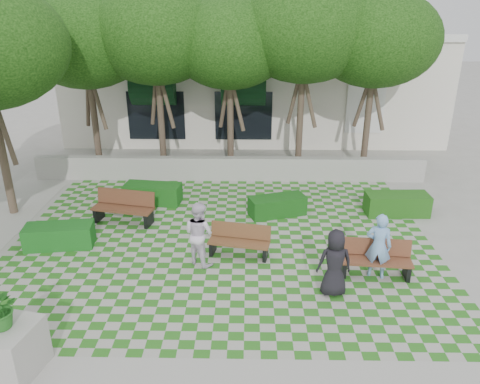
{
  "coord_description": "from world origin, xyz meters",
  "views": [
    {
      "loc": [
        0.73,
        -10.89,
        6.48
      ],
      "look_at": [
        0.5,
        1.5,
        1.4
      ],
      "focal_mm": 35.0,
      "sensor_mm": 36.0,
      "label": 1
    }
  ],
  "objects_px": {
    "hedge_midleft": "(153,194)",
    "person_blue": "(378,246)",
    "bench_west": "(124,208)",
    "hedge_midright": "(277,206)",
    "hedge_west": "(59,236)",
    "hedge_east": "(397,204)",
    "person_dark": "(335,263)",
    "planter_front": "(8,339)",
    "person_white": "(199,233)",
    "bench_mid": "(239,241)",
    "bench_east": "(376,259)"
  },
  "relations": [
    {
      "from": "bench_mid",
      "to": "person_blue",
      "type": "bearing_deg",
      "value": -5.18
    },
    {
      "from": "bench_east",
      "to": "planter_front",
      "type": "relative_size",
      "value": 1.01
    },
    {
      "from": "bench_mid",
      "to": "hedge_east",
      "type": "xyz_separation_m",
      "value": [
        5.07,
        2.75,
        -0.07
      ]
    },
    {
      "from": "hedge_west",
      "to": "person_white",
      "type": "xyz_separation_m",
      "value": [
        4.05,
        -0.83,
        0.54
      ]
    },
    {
      "from": "hedge_west",
      "to": "bench_mid",
      "type": "bearing_deg",
      "value": -4.45
    },
    {
      "from": "bench_west",
      "to": "hedge_midleft",
      "type": "bearing_deg",
      "value": 80.97
    },
    {
      "from": "hedge_midleft",
      "to": "bench_east",
      "type": "bearing_deg",
      "value": -34.53
    },
    {
      "from": "hedge_midright",
      "to": "person_dark",
      "type": "height_order",
      "value": "person_dark"
    },
    {
      "from": "hedge_east",
      "to": "person_dark",
      "type": "xyz_separation_m",
      "value": [
        -2.82,
        -4.53,
        0.48
      ]
    },
    {
      "from": "bench_west",
      "to": "person_dark",
      "type": "height_order",
      "value": "person_dark"
    },
    {
      "from": "planter_front",
      "to": "person_dark",
      "type": "xyz_separation_m",
      "value": [
        6.42,
        2.65,
        0.1
      ]
    },
    {
      "from": "bench_mid",
      "to": "person_blue",
      "type": "distance_m",
      "value": 3.63
    },
    {
      "from": "bench_west",
      "to": "planter_front",
      "type": "distance_m",
      "value": 6.46
    },
    {
      "from": "bench_west",
      "to": "person_white",
      "type": "relative_size",
      "value": 1.16
    },
    {
      "from": "bench_west",
      "to": "hedge_midright",
      "type": "relative_size",
      "value": 1.11
    },
    {
      "from": "bench_mid",
      "to": "person_dark",
      "type": "bearing_deg",
      "value": -27.29
    },
    {
      "from": "hedge_west",
      "to": "hedge_midleft",
      "type": "bearing_deg",
      "value": 56.95
    },
    {
      "from": "bench_east",
      "to": "bench_west",
      "type": "relative_size",
      "value": 0.9
    },
    {
      "from": "hedge_midleft",
      "to": "hedge_west",
      "type": "height_order",
      "value": "hedge_midleft"
    },
    {
      "from": "hedge_midleft",
      "to": "person_white",
      "type": "bearing_deg",
      "value": -63.22
    },
    {
      "from": "bench_mid",
      "to": "person_blue",
      "type": "xyz_separation_m",
      "value": [
        3.46,
        -1.01,
        0.45
      ]
    },
    {
      "from": "hedge_midright",
      "to": "hedge_west",
      "type": "xyz_separation_m",
      "value": [
        -6.28,
        -2.23,
        0.01
      ]
    },
    {
      "from": "bench_east",
      "to": "hedge_west",
      "type": "bearing_deg",
      "value": 176.58
    },
    {
      "from": "bench_west",
      "to": "hedge_midleft",
      "type": "xyz_separation_m",
      "value": [
        0.6,
        1.54,
        -0.15
      ]
    },
    {
      "from": "person_dark",
      "to": "person_white",
      "type": "bearing_deg",
      "value": -25.3
    },
    {
      "from": "hedge_west",
      "to": "planter_front",
      "type": "height_order",
      "value": "planter_front"
    },
    {
      "from": "hedge_east",
      "to": "hedge_midright",
      "type": "bearing_deg",
      "value": -178.1
    },
    {
      "from": "person_blue",
      "to": "person_dark",
      "type": "relative_size",
      "value": 1.04
    },
    {
      "from": "planter_front",
      "to": "hedge_midleft",
      "type": "bearing_deg",
      "value": 82.07
    },
    {
      "from": "bench_mid",
      "to": "hedge_east",
      "type": "relative_size",
      "value": 0.86
    },
    {
      "from": "planter_front",
      "to": "person_dark",
      "type": "bearing_deg",
      "value": 22.44
    },
    {
      "from": "bench_mid",
      "to": "hedge_midleft",
      "type": "height_order",
      "value": "bench_mid"
    },
    {
      "from": "hedge_midleft",
      "to": "person_blue",
      "type": "distance_m",
      "value": 7.97
    },
    {
      "from": "bench_mid",
      "to": "person_blue",
      "type": "height_order",
      "value": "person_blue"
    },
    {
      "from": "person_blue",
      "to": "hedge_midleft",
      "type": "bearing_deg",
      "value": -16.18
    },
    {
      "from": "bench_west",
      "to": "hedge_east",
      "type": "height_order",
      "value": "bench_west"
    },
    {
      "from": "hedge_midright",
      "to": "person_white",
      "type": "xyz_separation_m",
      "value": [
        -2.23,
        -3.05,
        0.55
      ]
    },
    {
      "from": "bench_mid",
      "to": "bench_east",
      "type": "bearing_deg",
      "value": -4.05
    },
    {
      "from": "planter_front",
      "to": "person_blue",
      "type": "bearing_deg",
      "value": 24.16
    },
    {
      "from": "bench_west",
      "to": "hedge_midleft",
      "type": "relative_size",
      "value": 1.05
    },
    {
      "from": "hedge_midright",
      "to": "person_blue",
      "type": "height_order",
      "value": "person_blue"
    },
    {
      "from": "hedge_midleft",
      "to": "person_dark",
      "type": "relative_size",
      "value": 1.15
    },
    {
      "from": "bench_mid",
      "to": "hedge_midright",
      "type": "xyz_separation_m",
      "value": [
        1.18,
        2.62,
        -0.1
      ]
    },
    {
      "from": "bench_east",
      "to": "hedge_midright",
      "type": "xyz_separation_m",
      "value": [
        -2.28,
        3.56,
        -0.13
      ]
    },
    {
      "from": "hedge_midleft",
      "to": "planter_front",
      "type": "bearing_deg",
      "value": -97.93
    },
    {
      "from": "bench_west",
      "to": "hedge_midleft",
      "type": "distance_m",
      "value": 1.66
    },
    {
      "from": "planter_front",
      "to": "hedge_east",
      "type": "bearing_deg",
      "value": 37.87
    },
    {
      "from": "bench_mid",
      "to": "person_dark",
      "type": "height_order",
      "value": "person_dark"
    },
    {
      "from": "hedge_midright",
      "to": "planter_front",
      "type": "relative_size",
      "value": 1.01
    },
    {
      "from": "bench_west",
      "to": "planter_front",
      "type": "height_order",
      "value": "planter_front"
    }
  ]
}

